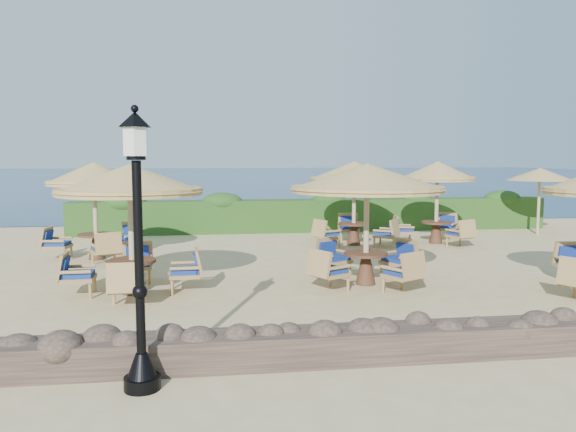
{
  "coord_description": "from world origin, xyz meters",
  "views": [
    {
      "loc": [
        -3.97,
        -13.49,
        2.79
      ],
      "look_at": [
        -2.0,
        0.52,
        1.3
      ],
      "focal_mm": 35.0,
      "sensor_mm": 36.0,
      "label": 1
    }
  ],
  "objects_px": {
    "lamp_post": "(139,262)",
    "cafe_set_4": "(354,185)",
    "cafe_set_3": "(95,193)",
    "extra_parasol": "(540,174)",
    "cafe_set_1": "(367,196)",
    "cafe_set_0": "(130,203)",
    "cafe_set_5": "(437,188)"
  },
  "relations": [
    {
      "from": "lamp_post",
      "to": "cafe_set_4",
      "type": "height_order",
      "value": "lamp_post"
    },
    {
      "from": "cafe_set_3",
      "to": "lamp_post",
      "type": "bearing_deg",
      "value": -76.05
    },
    {
      "from": "lamp_post",
      "to": "extra_parasol",
      "type": "bearing_deg",
      "value": 43.6
    },
    {
      "from": "lamp_post",
      "to": "cafe_set_4",
      "type": "distance_m",
      "value": 11.82
    },
    {
      "from": "extra_parasol",
      "to": "cafe_set_3",
      "type": "bearing_deg",
      "value": -168.77
    },
    {
      "from": "extra_parasol",
      "to": "cafe_set_1",
      "type": "xyz_separation_m",
      "value": [
        -8.38,
        -6.91,
        -0.22
      ]
    },
    {
      "from": "cafe_set_0",
      "to": "cafe_set_5",
      "type": "distance_m",
      "value": 10.49
    },
    {
      "from": "lamp_post",
      "to": "cafe_set_5",
      "type": "height_order",
      "value": "lamp_post"
    },
    {
      "from": "lamp_post",
      "to": "cafe_set_0",
      "type": "bearing_deg",
      "value": 98.66
    },
    {
      "from": "cafe_set_3",
      "to": "cafe_set_4",
      "type": "xyz_separation_m",
      "value": [
        7.61,
        1.47,
        0.08
      ]
    },
    {
      "from": "cafe_set_1",
      "to": "cafe_set_5",
      "type": "height_order",
      "value": "same"
    },
    {
      "from": "cafe_set_5",
      "to": "cafe_set_0",
      "type": "bearing_deg",
      "value": -147.63
    },
    {
      "from": "cafe_set_0",
      "to": "extra_parasol",
      "type": "bearing_deg",
      "value": 27.98
    },
    {
      "from": "cafe_set_0",
      "to": "cafe_set_3",
      "type": "xyz_separation_m",
      "value": [
        -1.5,
        4.14,
        -0.03
      ]
    },
    {
      "from": "extra_parasol",
      "to": "cafe_set_0",
      "type": "distance_m",
      "value": 15.12
    },
    {
      "from": "extra_parasol",
      "to": "cafe_set_3",
      "type": "height_order",
      "value": "cafe_set_3"
    },
    {
      "from": "extra_parasol",
      "to": "cafe_set_0",
      "type": "xyz_separation_m",
      "value": [
        -13.35,
        -7.09,
        -0.31
      ]
    },
    {
      "from": "cafe_set_0",
      "to": "cafe_set_5",
      "type": "bearing_deg",
      "value": 32.37
    },
    {
      "from": "cafe_set_4",
      "to": "cafe_set_5",
      "type": "height_order",
      "value": "same"
    },
    {
      "from": "cafe_set_5",
      "to": "extra_parasol",
      "type": "bearing_deg",
      "value": 18.21
    },
    {
      "from": "lamp_post",
      "to": "cafe_set_3",
      "type": "xyz_separation_m",
      "value": [
        -2.25,
        9.05,
        0.28
      ]
    },
    {
      "from": "cafe_set_1",
      "to": "cafe_set_4",
      "type": "bearing_deg",
      "value": 78.07
    },
    {
      "from": "extra_parasol",
      "to": "cafe_set_4",
      "type": "bearing_deg",
      "value": -168.46
    },
    {
      "from": "cafe_set_0",
      "to": "cafe_set_5",
      "type": "height_order",
      "value": "same"
    },
    {
      "from": "extra_parasol",
      "to": "cafe_set_5",
      "type": "bearing_deg",
      "value": -161.79
    },
    {
      "from": "lamp_post",
      "to": "cafe_set_0",
      "type": "xyz_separation_m",
      "value": [
        -0.75,
        4.91,
        0.31
      ]
    },
    {
      "from": "extra_parasol",
      "to": "cafe_set_0",
      "type": "bearing_deg",
      "value": -152.02
    },
    {
      "from": "extra_parasol",
      "to": "cafe_set_4",
      "type": "relative_size",
      "value": 0.85
    },
    {
      "from": "cafe_set_0",
      "to": "cafe_set_3",
      "type": "bearing_deg",
      "value": 109.91
    },
    {
      "from": "extra_parasol",
      "to": "cafe_set_1",
      "type": "bearing_deg",
      "value": -140.49
    },
    {
      "from": "extra_parasol",
      "to": "cafe_set_3",
      "type": "distance_m",
      "value": 15.14
    },
    {
      "from": "cafe_set_0",
      "to": "cafe_set_3",
      "type": "height_order",
      "value": "same"
    }
  ]
}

